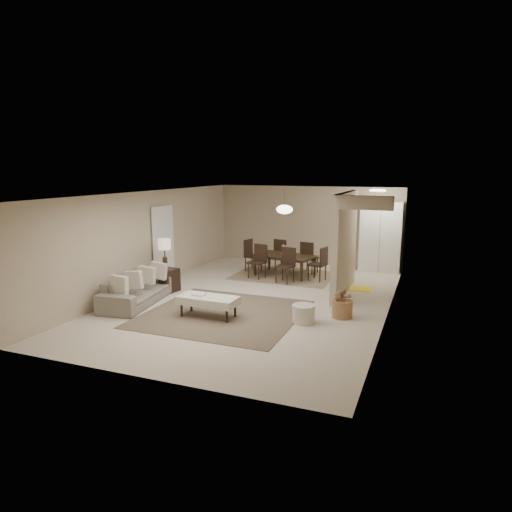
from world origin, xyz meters
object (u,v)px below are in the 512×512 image
at_px(sofa, 137,290).
at_px(round_pouf, 304,314).
at_px(side_table, 166,280).
at_px(dining_table, 284,265).
at_px(pantry_cabinet, 381,237).
at_px(ottoman_bench, 208,301).
at_px(wicker_basket, 342,309).

relative_size(sofa, round_pouf, 4.74).
bearing_deg(round_pouf, side_table, 165.03).
distance_m(round_pouf, dining_table, 4.09).
xyz_separation_m(pantry_cabinet, ottoman_bench, (-2.82, -5.78, -0.69)).
bearing_deg(sofa, pantry_cabinet, -49.29).
bearing_deg(round_pouf, wicker_basket, 42.72).
distance_m(sofa, side_table, 1.12).
distance_m(pantry_cabinet, round_pouf, 5.54).
bearing_deg(dining_table, pantry_cabinet, 46.42).
distance_m(pantry_cabinet, side_table, 6.49).
relative_size(ottoman_bench, side_table, 2.17).
xyz_separation_m(ottoman_bench, wicker_basket, (2.61, 0.99, -0.18)).
distance_m(ottoman_bench, round_pouf, 1.99).
xyz_separation_m(pantry_cabinet, side_table, (-4.75, -4.36, -0.76)).
bearing_deg(side_table, ottoman_bench, -36.38).
relative_size(round_pouf, dining_table, 0.27).
height_order(ottoman_bench, wicker_basket, ottoman_bench).
xyz_separation_m(pantry_cabinet, wicker_basket, (-0.21, -4.79, -0.87)).
height_order(ottoman_bench, side_table, side_table).
distance_m(pantry_cabinet, dining_table, 3.09).
relative_size(sofa, dining_table, 1.28).
bearing_deg(ottoman_bench, pantry_cabinet, 65.54).
height_order(round_pouf, wicker_basket, round_pouf).
xyz_separation_m(sofa, wicker_basket, (4.59, 0.69, -0.14)).
distance_m(ottoman_bench, dining_table, 4.15).
height_order(side_table, round_pouf, side_table).
bearing_deg(pantry_cabinet, ottoman_bench, -116.03).
bearing_deg(side_table, dining_table, 50.40).
bearing_deg(dining_table, side_table, -116.49).
relative_size(ottoman_bench, wicker_basket, 2.96).
bearing_deg(wicker_basket, sofa, -171.39).
distance_m(wicker_basket, dining_table, 3.89).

